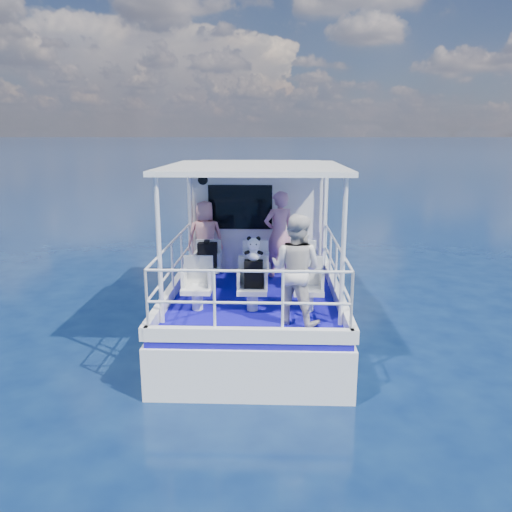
{
  "coord_description": "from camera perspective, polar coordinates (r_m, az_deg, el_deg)",
  "views": [
    {
      "loc": [
        0.34,
        -8.8,
        3.67
      ],
      "look_at": [
        0.03,
        -0.4,
        1.64
      ],
      "focal_mm": 35.0,
      "sensor_mm": 36.0,
      "label": 1
    }
  ],
  "objects": [
    {
      "name": "railings",
      "position": [
        8.54,
        -0.26,
        -1.82
      ],
      "size": [
        2.84,
        3.59,
        1.0
      ],
      "primitive_type": null,
      "color": "white",
      "rests_on": "deck"
    },
    {
      "name": "canopy",
      "position": [
        8.62,
        -0.17,
        10.08
      ],
      "size": [
        3.0,
        3.2,
        0.08
      ],
      "primitive_type": "cube",
      "color": "white",
      "rests_on": "cabin"
    },
    {
      "name": "backpack_port",
      "position": [
        9.3,
        -5.56,
        0.11
      ],
      "size": [
        0.35,
        0.2,
        0.46
      ],
      "primitive_type": "cube",
      "color": "black",
      "rests_on": "seat_port_fwd"
    },
    {
      "name": "compact_camera",
      "position": [
        9.23,
        -5.63,
        1.67
      ],
      "size": [
        0.1,
        0.06,
        0.06
      ],
      "primitive_type": "cube",
      "color": "black",
      "rests_on": "backpack_port"
    },
    {
      "name": "passenger_stbd_fwd",
      "position": [
        9.93,
        2.64,
        2.5
      ],
      "size": [
        0.73,
        0.61,
        1.72
      ],
      "primitive_type": "imported",
      "rotation": [
        0.0,
        0.0,
        3.52
      ],
      "color": "#C78199",
      "rests_on": "deck"
    },
    {
      "name": "canopy_posts",
      "position": [
        8.72,
        -0.18,
        2.56
      ],
      "size": [
        2.77,
        2.97,
        2.2
      ],
      "color": "white",
      "rests_on": "deck"
    },
    {
      "name": "seat_port_aft",
      "position": [
        8.21,
        -6.72,
        -4.8
      ],
      "size": [
        0.48,
        0.46,
        0.38
      ],
      "primitive_type": "cube",
      "color": "silver",
      "rests_on": "deck"
    },
    {
      "name": "deck",
      "position": [
        10.2,
        0.1,
        -2.44
      ],
      "size": [
        2.9,
        6.9,
        0.1
      ],
      "primitive_type": "cube",
      "color": "#100984",
      "rests_on": "hull"
    },
    {
      "name": "panda",
      "position": [
        7.92,
        -0.26,
        0.85
      ],
      "size": [
        0.25,
        0.21,
        0.39
      ],
      "primitive_type": null,
      "color": "white",
      "rests_on": "backpack_center"
    },
    {
      "name": "seat_port_fwd",
      "position": [
        9.44,
        -5.54,
        -2.32
      ],
      "size": [
        0.48,
        0.46,
        0.38
      ],
      "primitive_type": "cube",
      "color": "silver",
      "rests_on": "deck"
    },
    {
      "name": "hull",
      "position": [
        10.47,
        0.1,
        -6.91
      ],
      "size": [
        3.0,
        7.0,
        1.6
      ],
      "primitive_type": "cube",
      "color": "white",
      "rests_on": "ground"
    },
    {
      "name": "passenger_port_fwd",
      "position": [
        10.17,
        -5.82,
        2.09
      ],
      "size": [
        0.63,
        0.51,
        1.51
      ],
      "primitive_type": "imported",
      "rotation": [
        0.0,
        0.0,
        3.35
      ],
      "color": "pink",
      "rests_on": "deck"
    },
    {
      "name": "seat_stbd_aft",
      "position": [
        8.14,
        5.96,
        -4.96
      ],
      "size": [
        0.48,
        0.46,
        0.38
      ],
      "primitive_type": "cube",
      "color": "silver",
      "rests_on": "deck"
    },
    {
      "name": "ground",
      "position": [
        9.54,
        -0.11,
        -9.02
      ],
      "size": [
        2000.0,
        2000.0,
        0.0
      ],
      "primitive_type": "plane",
      "color": "#08183D",
      "rests_on": "ground"
    },
    {
      "name": "cabin",
      "position": [
        11.23,
        0.33,
        5.06
      ],
      "size": [
        2.85,
        2.0,
        2.2
      ],
      "primitive_type": "cube",
      "color": "white",
      "rests_on": "deck"
    },
    {
      "name": "backpack_center",
      "position": [
        8.02,
        -0.28,
        -2.07
      ],
      "size": [
        0.3,
        0.17,
        0.45
      ],
      "primitive_type": "cube",
      "color": "black",
      "rests_on": "seat_center_aft"
    },
    {
      "name": "seat_center_fwd",
      "position": [
        9.37,
        -0.07,
        -2.38
      ],
      "size": [
        0.48,
        0.46,
        0.38
      ],
      "primitive_type": "cube",
      "color": "silver",
      "rests_on": "deck"
    },
    {
      "name": "passenger_stbd_aft",
      "position": [
        7.45,
        4.58,
        -1.53
      ],
      "size": [
        1.0,
        0.92,
        1.66
      ],
      "primitive_type": "imported",
      "rotation": [
        0.0,
        0.0,
        2.69
      ],
      "color": "silver",
      "rests_on": "deck"
    },
    {
      "name": "seat_center_aft",
      "position": [
        8.13,
        -0.41,
        -4.91
      ],
      "size": [
        0.48,
        0.46,
        0.38
      ],
      "primitive_type": "cube",
      "color": "silver",
      "rests_on": "deck"
    },
    {
      "name": "seat_stbd_fwd",
      "position": [
        9.38,
        5.44,
        -2.43
      ],
      "size": [
        0.48,
        0.46,
        0.38
      ],
      "primitive_type": "cube",
      "color": "silver",
      "rests_on": "deck"
    }
  ]
}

